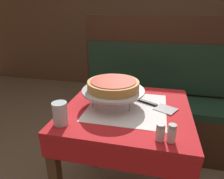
# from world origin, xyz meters

# --- Properties ---
(dining_table_front) EXTENTS (0.68, 0.68, 0.74)m
(dining_table_front) POSITION_xyz_m (0.00, 0.00, 0.64)
(dining_table_front) COLOR red
(dining_table_front) RESTS_ON ground_plane
(dining_table_rear) EXTENTS (0.82, 0.82, 0.74)m
(dining_table_rear) POSITION_xyz_m (0.29, 1.74, 0.63)
(dining_table_rear) COLOR #194799
(dining_table_rear) RESTS_ON ground_plane
(booth_bench) EXTENTS (1.37, 0.45, 1.20)m
(booth_bench) POSITION_xyz_m (0.14, 0.74, 0.36)
(booth_bench) COLOR #3D2316
(booth_bench) RESTS_ON ground_plane
(back_wall_panel) EXTENTS (6.00, 0.04, 2.40)m
(back_wall_panel) POSITION_xyz_m (0.00, 2.30, 1.20)
(back_wall_panel) COLOR brown
(back_wall_panel) RESTS_ON ground_plane
(pizza_pan_stand) EXTENTS (0.35, 0.35, 0.09)m
(pizza_pan_stand) POSITION_xyz_m (-0.08, 0.01, 0.82)
(pizza_pan_stand) COLOR #ADADB2
(pizza_pan_stand) RESTS_ON dining_table_front
(deep_dish_pizza) EXTENTS (0.28, 0.28, 0.05)m
(deep_dish_pizza) POSITION_xyz_m (-0.08, 0.01, 0.86)
(deep_dish_pizza) COLOR tan
(deep_dish_pizza) RESTS_ON pizza_pan_stand
(pizza_server) EXTENTS (0.25, 0.17, 0.01)m
(pizza_server) POSITION_xyz_m (0.16, 0.04, 0.74)
(pizza_server) COLOR #BCBCC1
(pizza_server) RESTS_ON dining_table_front
(water_glass_near) EXTENTS (0.07, 0.07, 0.11)m
(water_glass_near) POSITION_xyz_m (-0.27, -0.25, 0.79)
(water_glass_near) COLOR silver
(water_glass_near) RESTS_ON dining_table_front
(salt_shaker) EXTENTS (0.04, 0.04, 0.08)m
(salt_shaker) POSITION_xyz_m (0.18, -0.27, 0.78)
(salt_shaker) COLOR silver
(salt_shaker) RESTS_ON dining_table_front
(pepper_shaker) EXTENTS (0.03, 0.03, 0.08)m
(pepper_shaker) POSITION_xyz_m (0.22, -0.27, 0.78)
(pepper_shaker) COLOR silver
(pepper_shaker) RESTS_ON dining_table_front
(condiment_caddy) EXTENTS (0.14, 0.14, 0.18)m
(condiment_caddy) POSITION_xyz_m (0.28, 1.77, 0.78)
(condiment_caddy) COLOR black
(condiment_caddy) RESTS_ON dining_table_rear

